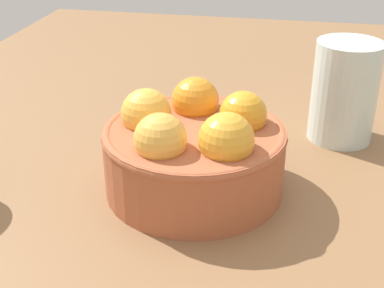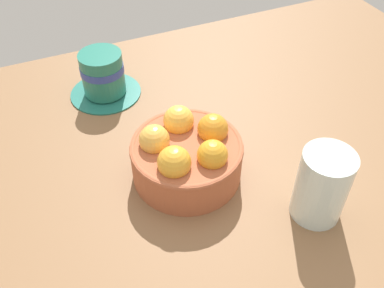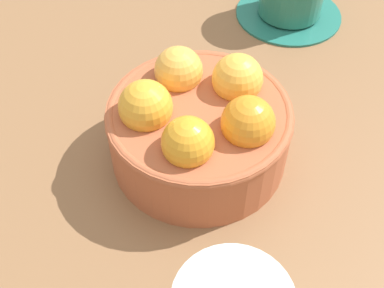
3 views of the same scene
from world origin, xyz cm
name	(u,v)px [view 1 (image 1 of 3)]	position (x,y,z in cm)	size (l,w,h in cm)	color
ground_plane	(194,208)	(0.00, 0.00, -2.26)	(132.29, 85.85, 4.52)	brown
terracotta_bowl	(194,149)	(0.01, -0.01, 4.23)	(16.92, 16.92, 9.51)	#AD5938
water_glass	(344,92)	(-13.97, 14.04, 5.57)	(7.16, 7.16, 11.13)	silver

